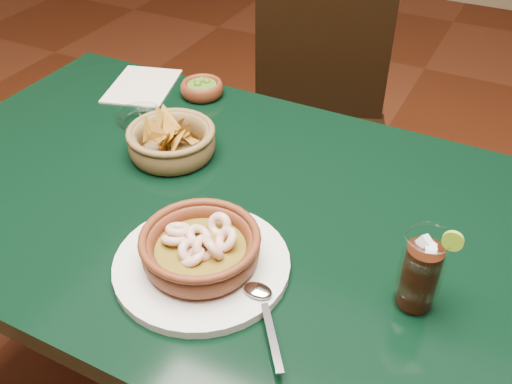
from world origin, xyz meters
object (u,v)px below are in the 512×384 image
at_px(dining_table, 199,229).
at_px(chip_basket, 172,141).
at_px(cola_drink, 421,272).
at_px(shrimp_plate, 201,253).
at_px(dining_chair, 318,125).

xyz_separation_m(dining_table, chip_basket, (-0.11, 0.08, 0.13)).
relative_size(chip_basket, cola_drink, 1.36).
relative_size(shrimp_plate, cola_drink, 2.24).
height_order(dining_chair, shrimp_plate, dining_chair).
distance_m(dining_table, shrimp_plate, 0.25).
height_order(dining_table, chip_basket, chip_basket).
distance_m(dining_table, dining_chair, 0.72).
xyz_separation_m(chip_basket, cola_drink, (0.55, -0.17, 0.03)).
bearing_deg(chip_basket, dining_chair, 81.79).
bearing_deg(shrimp_plate, dining_table, 124.76).
xyz_separation_m(dining_table, dining_chair, (-0.02, 0.70, -0.14)).
distance_m(shrimp_plate, cola_drink, 0.34).
bearing_deg(shrimp_plate, dining_chair, 98.83).
distance_m(shrimp_plate, chip_basket, 0.34).
height_order(dining_table, cola_drink, cola_drink).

